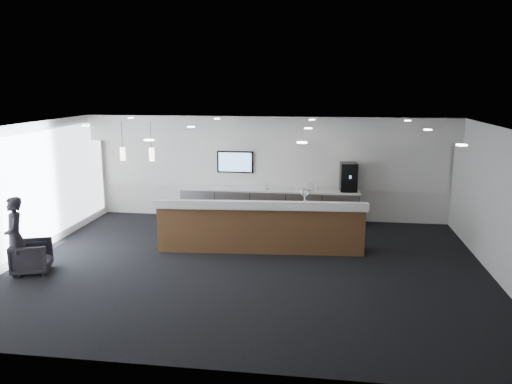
# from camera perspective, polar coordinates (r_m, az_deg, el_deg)

# --- Properties ---
(ground) EXTENTS (10.00, 10.00, 0.00)m
(ground) POSITION_cam_1_polar(r_m,az_deg,el_deg) (10.83, -0.79, -8.48)
(ground) COLOR black
(ground) RESTS_ON ground
(ceiling) EXTENTS (10.00, 8.00, 0.02)m
(ceiling) POSITION_cam_1_polar(r_m,az_deg,el_deg) (10.17, -0.84, 7.54)
(ceiling) COLOR black
(ceiling) RESTS_ON back_wall
(back_wall) EXTENTS (10.00, 0.02, 3.00)m
(back_wall) POSITION_cam_1_polar(r_m,az_deg,el_deg) (14.29, 1.64, 2.83)
(back_wall) COLOR silver
(back_wall) RESTS_ON ground
(left_wall) EXTENTS (0.02, 8.00, 3.00)m
(left_wall) POSITION_cam_1_polar(r_m,az_deg,el_deg) (12.19, -24.73, 0.07)
(left_wall) COLOR silver
(left_wall) RESTS_ON ground
(right_wall) EXTENTS (0.02, 8.00, 3.00)m
(right_wall) POSITION_cam_1_polar(r_m,az_deg,el_deg) (10.84, 26.30, -1.47)
(right_wall) COLOR silver
(right_wall) RESTS_ON ground
(soffit_bulkhead) EXTENTS (10.00, 0.90, 0.70)m
(soffit_bulkhead) POSITION_cam_1_polar(r_m,az_deg,el_deg) (13.70, 1.45, 7.28)
(soffit_bulkhead) COLOR white
(soffit_bulkhead) RESTS_ON back_wall
(alcove_panel) EXTENTS (9.80, 0.06, 1.40)m
(alcove_panel) POSITION_cam_1_polar(r_m,az_deg,el_deg) (14.25, 1.63, 3.21)
(alcove_panel) COLOR white
(alcove_panel) RESTS_ON back_wall
(window_blinds_wall) EXTENTS (0.04, 7.36, 2.55)m
(window_blinds_wall) POSITION_cam_1_polar(r_m,az_deg,el_deg) (12.17, -24.57, 0.07)
(window_blinds_wall) COLOR silver
(window_blinds_wall) RESTS_ON left_wall
(back_credenza) EXTENTS (5.06, 0.66, 0.95)m
(back_credenza) POSITION_cam_1_polar(r_m,az_deg,el_deg) (14.14, 1.45, -1.49)
(back_credenza) COLOR gray
(back_credenza) RESTS_ON ground
(wall_tv) EXTENTS (1.05, 0.08, 0.62)m
(wall_tv) POSITION_cam_1_polar(r_m,az_deg,el_deg) (14.32, -2.39, 3.45)
(wall_tv) COLOR black
(wall_tv) RESTS_ON back_wall
(pendant_left) EXTENTS (0.12, 0.12, 0.30)m
(pendant_left) POSITION_cam_1_polar(r_m,az_deg,el_deg) (11.62, -12.02, 4.14)
(pendant_left) COLOR #FFF0C6
(pendant_left) RESTS_ON ceiling
(pendant_right) EXTENTS (0.12, 0.12, 0.30)m
(pendant_right) POSITION_cam_1_polar(r_m,az_deg,el_deg) (11.88, -15.20, 4.15)
(pendant_right) COLOR #FFF0C6
(pendant_right) RESTS_ON ceiling
(ceiling_can_lights) EXTENTS (7.00, 5.00, 0.02)m
(ceiling_can_lights) POSITION_cam_1_polar(r_m,az_deg,el_deg) (10.17, -0.84, 7.37)
(ceiling_can_lights) COLOR white
(ceiling_can_lights) RESTS_ON ceiling
(service_counter) EXTENTS (4.88, 1.16, 1.49)m
(service_counter) POSITION_cam_1_polar(r_m,az_deg,el_deg) (11.68, 0.53, -3.95)
(service_counter) COLOR brown
(service_counter) RESTS_ON ground
(coffee_machine) EXTENTS (0.48, 0.60, 0.78)m
(coffee_machine) POSITION_cam_1_polar(r_m,az_deg,el_deg) (13.92, 10.52, 1.71)
(coffee_machine) COLOR black
(coffee_machine) RESTS_ON back_credenza
(info_sign_left) EXTENTS (0.14, 0.04, 0.19)m
(info_sign_left) POSITION_cam_1_polar(r_m,az_deg,el_deg) (13.96, 1.29, 0.72)
(info_sign_left) COLOR silver
(info_sign_left) RESTS_ON back_credenza
(info_sign_right) EXTENTS (0.17, 0.02, 0.22)m
(info_sign_right) POSITION_cam_1_polar(r_m,az_deg,el_deg) (13.87, 6.30, 0.64)
(info_sign_right) COLOR silver
(info_sign_right) RESTS_ON back_credenza
(armchair) EXTENTS (0.93, 0.92, 0.67)m
(armchair) POSITION_cam_1_polar(r_m,az_deg,el_deg) (11.38, -24.24, -6.78)
(armchair) COLOR black
(armchair) RESTS_ON ground
(lounge_guest) EXTENTS (0.66, 0.71, 1.64)m
(lounge_guest) POSITION_cam_1_polar(r_m,az_deg,el_deg) (11.20, -25.82, -4.63)
(lounge_guest) COLOR black
(lounge_guest) RESTS_ON ground
(cup_0) EXTENTS (0.10, 0.10, 0.10)m
(cup_0) POSITION_cam_1_polar(r_m,az_deg,el_deg) (13.87, 7.05, 0.35)
(cup_0) COLOR white
(cup_0) RESTS_ON back_credenza
(cup_1) EXTENTS (0.14, 0.14, 0.10)m
(cup_1) POSITION_cam_1_polar(r_m,az_deg,el_deg) (13.87, 6.47, 0.36)
(cup_1) COLOR white
(cup_1) RESTS_ON back_credenza
(cup_2) EXTENTS (0.13, 0.13, 0.10)m
(cup_2) POSITION_cam_1_polar(r_m,az_deg,el_deg) (13.88, 5.90, 0.38)
(cup_2) COLOR white
(cup_2) RESTS_ON back_credenza
(cup_3) EXTENTS (0.13, 0.13, 0.10)m
(cup_3) POSITION_cam_1_polar(r_m,az_deg,el_deg) (13.88, 5.32, 0.40)
(cup_3) COLOR white
(cup_3) RESTS_ON back_credenza
(cup_4) EXTENTS (0.14, 0.14, 0.10)m
(cup_4) POSITION_cam_1_polar(r_m,az_deg,el_deg) (13.89, 4.74, 0.41)
(cup_4) COLOR white
(cup_4) RESTS_ON back_credenza
(cup_5) EXTENTS (0.11, 0.11, 0.10)m
(cup_5) POSITION_cam_1_polar(r_m,az_deg,el_deg) (13.90, 4.17, 0.43)
(cup_5) COLOR white
(cup_5) RESTS_ON back_credenza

